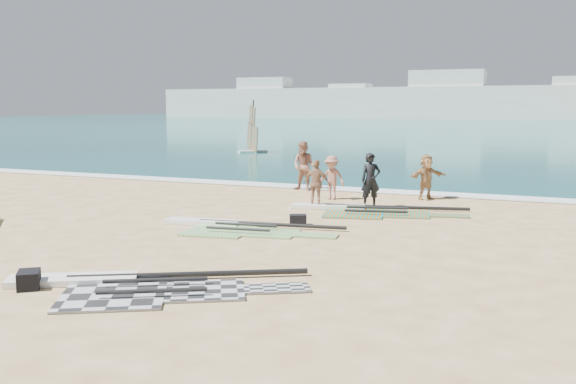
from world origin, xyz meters
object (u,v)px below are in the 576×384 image
at_px(person_wetsuit, 371,180).
at_px(rig_green, 232,227).
at_px(beachgoer_back, 317,184).
at_px(beachgoer_mid, 332,178).
at_px(gear_bag_far, 29,280).
at_px(beachgoer_right, 426,177).
at_px(rig_orange, 362,210).
at_px(beachgoer_left, 304,166).
at_px(gear_bag_near, 298,220).
at_px(rig_grey, 131,285).

bearing_deg(person_wetsuit, rig_green, -147.83).
bearing_deg(beachgoer_back, person_wetsuit, -155.17).
relative_size(rig_green, beachgoer_mid, 3.37).
relative_size(gear_bag_far, beachgoer_right, 0.34).
height_order(person_wetsuit, beachgoer_right, person_wetsuit).
bearing_deg(person_wetsuit, beachgoer_mid, 114.22).
xyz_separation_m(rig_orange, person_wetsuit, (-0.03, 1.01, 0.87)).
distance_m(beachgoer_left, beachgoer_mid, 2.73).
relative_size(person_wetsuit, beachgoer_left, 0.92).
height_order(gear_bag_near, beachgoer_left, beachgoer_left).
xyz_separation_m(gear_bag_far, person_wetsuit, (3.16, 12.04, 0.75)).
xyz_separation_m(person_wetsuit, beachgoer_left, (-3.72, 3.14, 0.08)).
bearing_deg(beachgoer_left, beachgoer_mid, -40.03).
distance_m(beachgoer_left, beachgoer_right, 5.11).
height_order(rig_green, beachgoer_back, beachgoer_back).
height_order(rig_orange, beachgoer_mid, beachgoer_mid).
distance_m(rig_green, beachgoer_back, 4.66).
relative_size(rig_grey, person_wetsuit, 3.13).
height_order(rig_orange, beachgoer_left, beachgoer_left).
distance_m(rig_grey, rig_green, 6.04).
distance_m(gear_bag_near, beachgoer_left, 7.70).
distance_m(rig_green, person_wetsuit, 5.91).
xyz_separation_m(rig_grey, beachgoer_right, (2.76, 13.86, 0.79)).
bearing_deg(rig_grey, rig_green, 69.90).
distance_m(person_wetsuit, beachgoer_right, 2.94).
distance_m(rig_orange, gear_bag_far, 11.48).
xyz_separation_m(rig_green, beachgoer_right, (3.82, 7.91, 0.79)).
distance_m(rig_grey, rig_orange, 10.33).
bearing_deg(beachgoer_back, rig_grey, 91.07).
bearing_deg(rig_green, beachgoer_left, 90.21).
height_order(gear_bag_far, beachgoer_mid, beachgoer_mid).
relative_size(rig_green, person_wetsuit, 2.95).
bearing_deg(rig_grey, gear_bag_near, 56.50).
distance_m(rig_grey, gear_bag_near, 7.25).
xyz_separation_m(rig_grey, gear_bag_far, (-1.75, -0.79, 0.12)).
distance_m(rig_green, beachgoer_right, 8.82).
bearing_deg(rig_orange, rig_green, -133.79).
height_order(beachgoer_back, beachgoer_right, beachgoer_right).
bearing_deg(beachgoer_right, rig_green, -163.91).
bearing_deg(rig_orange, beachgoer_mid, 116.63).
relative_size(rig_green, beachgoer_left, 2.72).
bearing_deg(rig_green, beachgoer_back, 71.64).
bearing_deg(rig_green, rig_grey, -88.14).
relative_size(rig_orange, person_wetsuit, 3.23).
relative_size(rig_green, gear_bag_near, 11.34).
bearing_deg(rig_green, rig_orange, 51.53).
xyz_separation_m(rig_orange, gear_bag_near, (-1.02, -2.99, 0.10)).
bearing_deg(beachgoer_left, person_wetsuit, -34.29).
height_order(gear_bag_far, beachgoer_right, beachgoer_right).
height_order(person_wetsuit, beachgoer_left, beachgoer_left).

